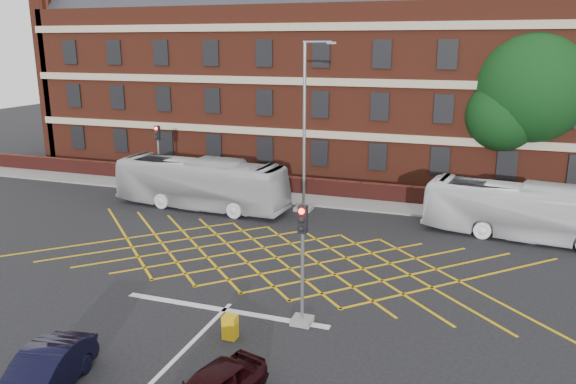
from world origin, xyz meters
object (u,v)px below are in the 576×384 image
(direction_signs, at_px, (157,167))
(utility_cabinet, at_px, (230,327))
(bus_left, at_px, (201,183))
(deciduous_tree, at_px, (529,96))
(bus_right, at_px, (528,212))
(traffic_light_near, at_px, (302,276))
(traffic_light_far, at_px, (159,164))
(car_navy, at_px, (43,375))
(street_lamp, at_px, (305,154))

(direction_signs, bearing_deg, utility_cabinet, -52.02)
(bus_left, relative_size, direction_signs, 4.83)
(bus_left, xyz_separation_m, deciduous_tree, (17.94, 9.18, 4.86))
(bus_right, distance_m, deciduous_tree, 10.06)
(bus_right, bearing_deg, utility_cabinet, 152.76)
(bus_right, xyz_separation_m, utility_cabinet, (-9.80, -13.80, -0.99))
(traffic_light_near, distance_m, traffic_light_far, 20.64)
(traffic_light_near, height_order, utility_cabinet, traffic_light_near)
(deciduous_tree, relative_size, traffic_light_far, 2.42)
(traffic_light_far, xyz_separation_m, utility_cabinet, (12.68, -16.34, -1.36))
(direction_signs, xyz_separation_m, utility_cabinet, (13.30, -17.03, -0.97))
(traffic_light_far, height_order, direction_signs, traffic_light_far)
(traffic_light_near, bearing_deg, traffic_light_far, 135.04)
(bus_left, distance_m, bus_right, 17.87)
(bus_right, bearing_deg, traffic_light_far, 91.70)
(utility_cabinet, bearing_deg, bus_left, 121.09)
(car_navy, height_order, direction_signs, direction_signs)
(deciduous_tree, height_order, traffic_light_far, deciduous_tree)
(deciduous_tree, distance_m, traffic_light_far, 23.84)
(bus_left, distance_m, deciduous_tree, 20.73)
(car_navy, bearing_deg, street_lamp, 74.90)
(traffic_light_near, relative_size, street_lamp, 0.45)
(car_navy, bearing_deg, direction_signs, 103.42)
(traffic_light_far, height_order, utility_cabinet, traffic_light_far)
(traffic_light_near, bearing_deg, deciduous_tree, 69.10)
(traffic_light_far, distance_m, street_lamp, 10.77)
(traffic_light_near, bearing_deg, direction_signs, 134.89)
(deciduous_tree, bearing_deg, car_navy, -116.38)
(deciduous_tree, relative_size, utility_cabinet, 12.74)
(street_lamp, bearing_deg, traffic_light_far, 172.34)
(deciduous_tree, height_order, traffic_light_near, deciduous_tree)
(bus_left, bearing_deg, deciduous_tree, -58.76)
(traffic_light_far, relative_size, street_lamp, 0.45)
(car_navy, bearing_deg, deciduous_tree, 52.72)
(traffic_light_far, bearing_deg, direction_signs, 131.58)
(car_navy, bearing_deg, bus_left, 93.25)
(bus_left, distance_m, car_navy, 18.48)
(direction_signs, bearing_deg, deciduous_tree, 13.41)
(traffic_light_far, relative_size, utility_cabinet, 5.26)
(bus_left, bearing_deg, direction_signs, 59.23)
(deciduous_tree, xyz_separation_m, traffic_light_far, (-22.55, -6.22, -4.57))
(traffic_light_near, distance_m, street_lamp, 13.87)
(street_lamp, distance_m, direction_signs, 11.54)
(bus_right, height_order, traffic_light_near, traffic_light_near)
(direction_signs, bearing_deg, traffic_light_far, -48.42)
(street_lamp, bearing_deg, utility_cabinet, -81.89)
(bus_right, height_order, deciduous_tree, deciduous_tree)
(car_navy, bearing_deg, utility_cabinet, 40.95)
(traffic_light_near, xyz_separation_m, street_lamp, (-4.06, 13.17, 1.59))
(bus_left, relative_size, street_lamp, 1.11)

